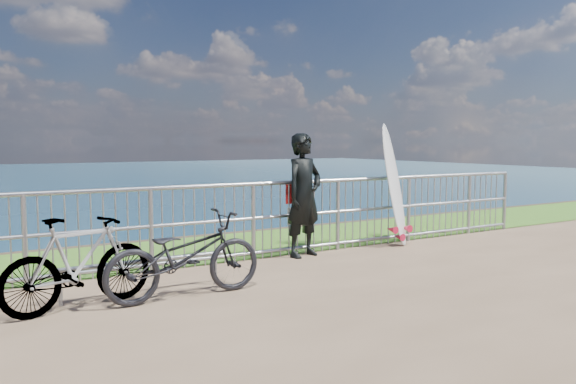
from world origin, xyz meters
TOP-DOWN VIEW (x-y plane):
  - grass_strip at (0.00, 2.70)m, footprint 120.00×120.00m
  - railing at (0.02, 1.60)m, footprint 10.06×0.10m
  - surfer at (0.26, 1.44)m, footprint 0.76×0.60m
  - surfboard at (2.03, 1.44)m, footprint 0.69×0.66m
  - bicycle_near at (-2.06, 0.22)m, footprint 1.81×0.69m
  - bicycle_far at (-3.13, 0.38)m, footprint 1.66×0.81m
  - bike_rack at (-2.41, 0.60)m, footprint 1.94×0.05m

SIDE VIEW (x-z plane):
  - grass_strip at x=0.00m, z-range 0.01..0.01m
  - bike_rack at x=-2.41m, z-range 0.13..0.54m
  - bicycle_near at x=-2.06m, z-range 0.00..0.94m
  - bicycle_far at x=-3.13m, z-range 0.00..0.96m
  - railing at x=0.02m, z-range 0.01..1.14m
  - surfer at x=0.26m, z-range 0.00..1.83m
  - surfboard at x=2.03m, z-range -0.08..1.94m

